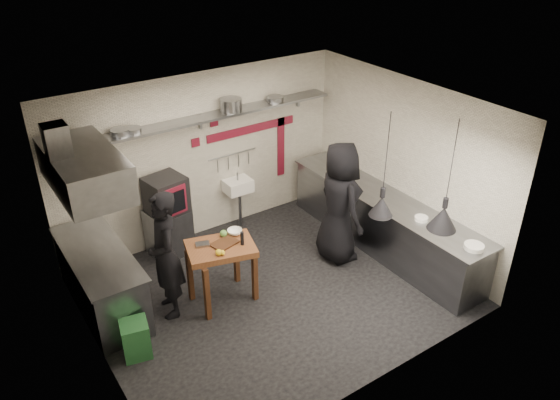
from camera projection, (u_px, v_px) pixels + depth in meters
floor at (273, 292)px, 8.06m from camera, size 5.00×5.00×0.00m
ceiling at (272, 111)px, 6.71m from camera, size 5.00×5.00×0.00m
wall_back at (202, 157)px, 8.91m from camera, size 5.00×0.04×2.80m
wall_front at (380, 290)px, 5.87m from camera, size 5.00×0.04×2.80m
wall_left at (88, 272)px, 6.16m from camera, size 0.04×4.20×2.80m
wall_right at (404, 165)px, 8.62m from camera, size 0.04×4.20×2.80m
red_band_horiz at (252, 129)px, 9.23m from camera, size 1.70×0.02×0.14m
red_band_vert at (281, 147)px, 9.75m from camera, size 0.14×0.02×1.10m
red_tile_a at (214, 122)px, 8.75m from camera, size 0.14×0.02×0.14m
red_tile_b at (196, 143)px, 8.71m from camera, size 0.14×0.02×0.14m
back_shelf at (204, 118)px, 8.43m from camera, size 4.60×0.34×0.04m
shelf_bracket_left at (78, 148)px, 7.65m from camera, size 0.04×0.06×0.24m
shelf_bracket_mid at (200, 121)px, 8.59m from camera, size 0.04×0.06×0.24m
shelf_bracket_right at (298, 100)px, 9.52m from camera, size 0.04×0.06×0.24m
pan_far_left at (120, 132)px, 7.74m from camera, size 0.32×0.32×0.09m
pan_mid_left at (133, 130)px, 7.84m from camera, size 0.25×0.25×0.07m
stock_pot at (231, 105)px, 8.61m from camera, size 0.39×0.39×0.20m
pan_right at (275, 99)px, 9.05m from camera, size 0.36×0.36×0.08m
oven_stand at (169, 231)px, 8.78m from camera, size 0.69×0.64×0.80m
combi_oven at (166, 195)px, 8.41m from camera, size 0.64×0.61×0.58m
oven_door at (172, 203)px, 8.20m from camera, size 0.51×0.12×0.46m
oven_glass at (176, 202)px, 8.20m from camera, size 0.33×0.07×0.34m
hand_sink at (238, 186)px, 9.35m from camera, size 0.46×0.34×0.22m
sink_tap at (238, 176)px, 9.26m from camera, size 0.03×0.03×0.14m
sink_drain at (240, 209)px, 9.53m from camera, size 0.06×0.06×0.66m
utensil_rail at (233, 154)px, 9.19m from camera, size 0.90×0.02×0.02m
counter_right at (383, 223)px, 8.90m from camera, size 0.70×3.80×0.90m
counter_right_top at (385, 198)px, 8.68m from camera, size 0.76×3.90×0.03m
plate_stack at (474, 247)px, 7.38m from camera, size 0.35×0.35×0.07m
small_bowl_right at (421, 218)px, 8.05m from camera, size 0.25×0.25×0.05m
counter_left at (102, 281)px, 7.55m from camera, size 0.70×1.90×0.90m
counter_left_top at (97, 253)px, 7.33m from camera, size 0.76×2.00×0.03m
extractor_hood at (84, 170)px, 6.75m from camera, size 0.78×1.60×0.50m
hood_duct at (57, 144)px, 6.44m from camera, size 0.28×0.28×0.50m
green_bin at (136, 339)px, 6.84m from camera, size 0.40×0.40×0.50m
prep_table at (222, 273)px, 7.70m from camera, size 1.06×0.86×0.92m
cutting_board at (225, 243)px, 7.51m from camera, size 0.41×0.33×0.02m
pepper_mill at (242, 238)px, 7.46m from camera, size 0.05×0.05×0.20m
lemon_a at (219, 252)px, 7.27m from camera, size 0.12×0.12×0.09m
lemon_b at (222, 253)px, 7.26m from camera, size 0.08×0.08×0.07m
veg_ball at (223, 234)px, 7.66m from camera, size 0.11×0.11×0.10m
steel_tray at (202, 244)px, 7.48m from camera, size 0.22×0.18×0.03m
bowl at (235, 232)px, 7.73m from camera, size 0.24×0.24×0.07m
heat_lamp_near at (386, 166)px, 7.06m from camera, size 0.42×0.42×1.48m
heat_lamp_far at (450, 177)px, 6.86m from camera, size 0.43×0.43×1.54m
chef_left at (165, 256)px, 7.26m from camera, size 0.57×0.75×1.85m
chef_right at (339, 203)px, 8.40m from camera, size 0.76×1.04×1.97m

